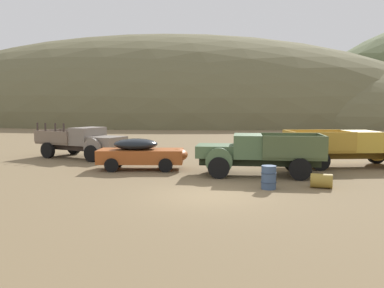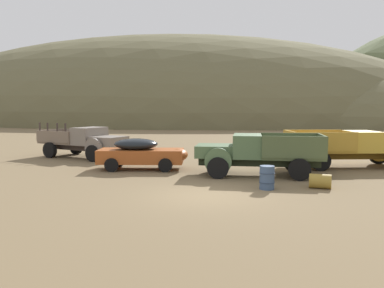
{
  "view_description": "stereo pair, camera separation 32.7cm",
  "coord_description": "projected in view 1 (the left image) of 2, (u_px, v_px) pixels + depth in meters",
  "views": [
    {
      "loc": [
        1.91,
        -14.25,
        3.23
      ],
      "look_at": [
        -1.65,
        5.53,
        1.31
      ],
      "focal_mm": 38.05,
      "sensor_mm": 36.0,
      "label": 1
    },
    {
      "loc": [
        2.24,
        -14.18,
        3.23
      ],
      "look_at": [
        -1.65,
        5.53,
        1.31
      ],
      "focal_mm": 38.05,
      "sensor_mm": 36.0,
      "label": 2
    }
  ],
  "objects": [
    {
      "name": "truck_primer_gray",
      "position": [
        87.0,
        142.0,
        24.77
      ],
      "size": [
        6.12,
        3.83,
        2.16
      ],
      "rotation": [
        0.0,
        0.0,
        -0.32
      ],
      "color": "#3D322D",
      "rests_on": "ground"
    },
    {
      "name": "truck_weathered_green",
      "position": [
        251.0,
        153.0,
        18.78
      ],
      "size": [
        5.84,
        2.72,
        1.91
      ],
      "rotation": [
        0.0,
        0.0,
        3.2
      ],
      "color": "#232B1B",
      "rests_on": "ground"
    },
    {
      "name": "truck_faded_yellow",
      "position": [
        357.0,
        148.0,
        21.3
      ],
      "size": [
        6.84,
        3.63,
        1.91
      ],
      "rotation": [
        0.0,
        0.0,
        0.23
      ],
      "color": "brown",
      "rests_on": "ground"
    },
    {
      "name": "oil_drum_spare",
      "position": [
        269.0,
        177.0,
        15.68
      ],
      "size": [
        0.61,
        0.61,
        0.91
      ],
      "color": "#384C6B",
      "rests_on": "ground"
    },
    {
      "name": "ground_plane",
      "position": [
        210.0,
        195.0,
        14.6
      ],
      "size": [
        300.0,
        300.0,
        0.0
      ],
      "primitive_type": "plane",
      "color": "brown"
    },
    {
      "name": "car_oxide_orange",
      "position": [
        143.0,
        153.0,
        20.45
      ],
      "size": [
        4.68,
        2.45,
        1.57
      ],
      "rotation": [
        0.0,
        0.0,
        0.16
      ],
      "color": "#A34C1E",
      "rests_on": "ground"
    },
    {
      "name": "oil_drum_tipped",
      "position": [
        321.0,
        181.0,
        15.91
      ],
      "size": [
        0.89,
        0.67,
        0.56
      ],
      "color": "olive",
      "rests_on": "ground"
    },
    {
      "name": "hill_distant",
      "position": [
        152.0,
        121.0,
        82.62
      ],
      "size": [
        113.53,
        57.83,
        33.39
      ],
      "primitive_type": "ellipsoid",
      "color": "brown",
      "rests_on": "ground"
    },
    {
      "name": "hill_far_right",
      "position": [
        316.0,
        119.0,
        94.05
      ],
      "size": [
        116.41,
        83.94,
        25.97
      ],
      "primitive_type": "ellipsoid",
      "color": "brown",
      "rests_on": "ground"
    }
  ]
}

